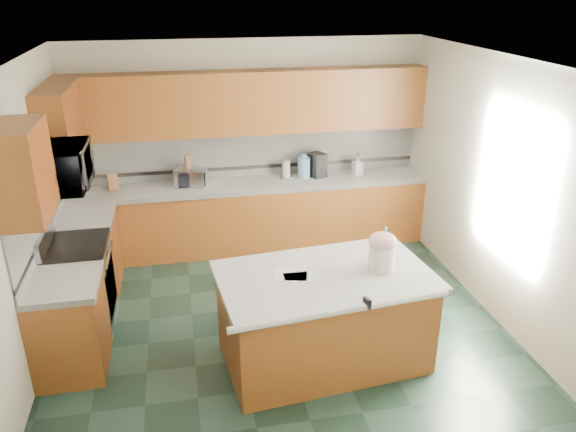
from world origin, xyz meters
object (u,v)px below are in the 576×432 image
object	(u,v)px
soap_bottle_island	(385,246)
knife_block	(113,182)
treat_jar	(382,257)
island_base	(324,320)
island_top	(325,277)
toaster_oven	(191,177)
coffee_maker	(317,165)

from	to	relation	value
soap_bottle_island	knife_block	size ratio (longest dim) A/B	1.65
treat_jar	soap_bottle_island	xyz separation A→B (m)	(0.07, 0.11, 0.06)
island_base	soap_bottle_island	size ratio (longest dim) A/B	4.97
island_top	toaster_oven	distance (m)	2.84
treat_jar	knife_block	distance (m)	3.68
island_base	treat_jar	distance (m)	0.80
treat_jar	toaster_oven	distance (m)	3.08
soap_bottle_island	knife_block	xyz separation A→B (m)	(-2.64, 2.53, -0.07)
soap_bottle_island	coffee_maker	size ratio (longest dim) A/B	1.14
knife_block	toaster_oven	xyz separation A→B (m)	(0.97, 0.00, -0.00)
island_top	coffee_maker	size ratio (longest dim) A/B	5.99
coffee_maker	treat_jar	bearing A→B (deg)	-114.86
soap_bottle_island	toaster_oven	xyz separation A→B (m)	(-1.67, 2.53, -0.07)
island_base	toaster_oven	distance (m)	2.90
soap_bottle_island	toaster_oven	distance (m)	3.03
island_top	knife_block	bearing A→B (deg)	122.16
toaster_oven	island_top	bearing A→B (deg)	-47.28
island_top	soap_bottle_island	xyz separation A→B (m)	(0.59, 0.09, 0.21)
coffee_maker	knife_block	bearing A→B (deg)	157.18
island_base	toaster_oven	bearing A→B (deg)	106.51
island_top	coffee_maker	distance (m)	2.72
treat_jar	coffee_maker	distance (m)	2.67
island_base	coffee_maker	bearing A→B (deg)	71.66
knife_block	toaster_oven	distance (m)	0.97
island_top	treat_jar	world-z (taller)	treat_jar
treat_jar	knife_block	xyz separation A→B (m)	(-2.57, 2.63, -0.01)
knife_block	island_top	bearing A→B (deg)	-67.58
island_base	treat_jar	xyz separation A→B (m)	(0.52, -0.02, 0.61)
island_base	soap_bottle_island	bearing A→B (deg)	2.92
toaster_oven	coffee_maker	distance (m)	1.67
island_base	coffee_maker	xyz separation A→B (m)	(0.58, 2.65, 0.65)
knife_block	island_base	bearing A→B (deg)	-67.58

